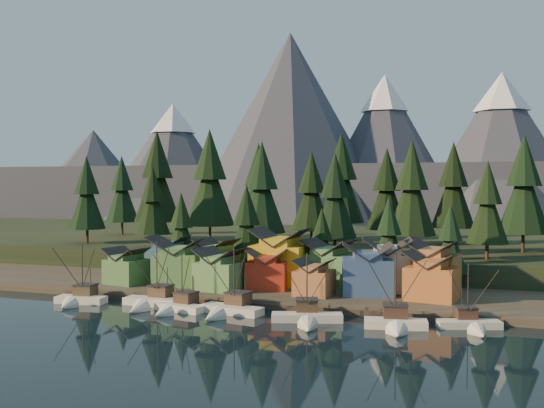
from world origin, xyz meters
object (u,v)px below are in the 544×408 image
(boat_1, at_px, (151,294))
(boat_4, at_px, (307,309))
(boat_0, at_px, (78,291))
(boat_6, at_px, (471,316))
(boat_2, at_px, (176,299))
(house_front_0, at_px, (126,265))
(house_front_1, at_px, (178,261))
(house_back_1, at_px, (217,258))
(house_back_0, at_px, (169,255))
(boat_3, at_px, (228,301))
(boat_5, at_px, (396,313))

(boat_1, bearing_deg, boat_4, -5.50)
(boat_0, xyz_separation_m, boat_4, (43.34, -0.84, -0.28))
(boat_6, bearing_deg, boat_2, 165.90)
(boat_4, distance_m, house_front_0, 45.28)
(house_front_1, bearing_deg, house_front_0, -178.04)
(boat_6, bearing_deg, house_back_1, 138.83)
(house_back_0, distance_m, house_back_1, 12.04)
(boat_1, distance_m, boat_6, 54.03)
(house_front_0, bearing_deg, boat_3, -15.86)
(boat_6, xyz_separation_m, house_front_0, (-66.90, 11.46, 3.31))
(boat_2, height_order, boat_4, boat_4)
(boat_6, height_order, house_back_1, house_back_1)
(house_front_1, bearing_deg, boat_0, -134.96)
(house_front_0, distance_m, house_front_1, 10.94)
(boat_4, xyz_separation_m, house_back_0, (-39.08, 26.99, 3.98))
(boat_6, bearing_deg, house_front_1, 148.13)
(boat_5, xyz_separation_m, boat_6, (10.70, 3.72, -0.54))
(boat_1, distance_m, boat_3, 15.59)
(boat_4, relative_size, house_back_0, 1.38)
(house_back_0, bearing_deg, boat_4, -41.84)
(boat_6, distance_m, house_back_0, 67.69)
(boat_2, height_order, house_back_0, boat_2)
(boat_6, xyz_separation_m, house_back_0, (-63.51, 23.06, 4.14))
(boat_2, distance_m, house_front_0, 24.35)
(boat_2, relative_size, house_front_0, 1.39)
(boat_6, relative_size, house_back_1, 1.23)
(house_back_1, bearing_deg, boat_5, -24.06)
(boat_1, height_order, house_front_0, boat_1)
(boat_2, height_order, house_back_1, boat_2)
(boat_1, xyz_separation_m, house_back_1, (2.51, 22.84, 3.72))
(house_front_0, height_order, house_front_1, house_front_1)
(boat_3, bearing_deg, boat_0, -168.50)
(boat_0, bearing_deg, house_back_0, 74.19)
(boat_4, bearing_deg, house_front_0, 143.46)
(boat_0, bearing_deg, boat_4, -7.67)
(boat_4, bearing_deg, boat_2, 161.77)
(boat_5, bearing_deg, boat_6, 9.49)
(boat_4, height_order, house_back_1, boat_4)
(house_back_1, bearing_deg, house_front_1, -112.09)
(boat_3, distance_m, house_front_0, 31.77)
(boat_1, bearing_deg, house_front_1, 99.20)
(house_front_1, relative_size, house_back_0, 1.14)
(boat_3, distance_m, boat_6, 38.61)
(boat_6, relative_size, house_front_1, 1.05)
(boat_0, xyz_separation_m, boat_6, (67.77, 3.09, -0.45))
(boat_2, height_order, boat_6, boat_2)
(house_front_1, distance_m, house_back_1, 9.44)
(boat_4, bearing_deg, boat_6, -7.48)
(boat_0, height_order, house_back_1, boat_0)
(boat_5, height_order, house_back_1, boat_5)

